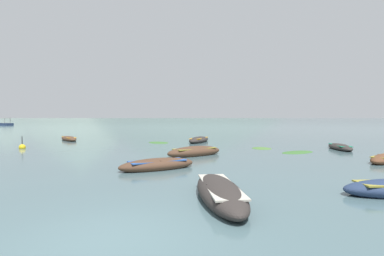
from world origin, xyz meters
name	(u,v)px	position (x,y,z in m)	size (l,w,h in m)	color
ground_plane	(214,118)	(0.00, 1500.00, 0.00)	(6000.00, 6000.00, 0.00)	#476066
mountain_0	(7,100)	(-2077.21, 2650.41, 173.67)	(1213.01, 1213.01, 347.34)	slate
mountain_1	(81,90)	(-1189.25, 2405.45, 243.05)	(1320.10, 1320.10, 486.11)	slate
mountain_2	(183,89)	(-291.48, 2587.06, 262.47)	(1924.97, 1924.97, 524.93)	#4C5B56
rowboat_0	(195,152)	(0.86, 12.92, 0.24)	(4.03, 3.66, 0.78)	#4C3323
rowboat_1	(220,192)	(2.35, 3.05, 0.23)	(2.10, 4.62, 0.73)	#2D2826
rowboat_3	(340,147)	(12.05, 17.39, 0.17)	(1.39, 3.90, 0.55)	#2D2826
rowboat_4	(199,140)	(0.57, 23.11, 0.21)	(2.55, 4.78, 0.69)	#2D2826
rowboat_6	(69,139)	(-13.80, 23.99, 0.18)	(3.86, 4.19, 0.57)	#4C3323
rowboat_7	(158,165)	(-0.59, 7.91, 0.21)	(3.92, 3.19, 0.67)	#4C3323
mooring_buoy	(22,147)	(-13.33, 15.87, 0.11)	(0.50, 0.50, 1.15)	yellow
weed_patch_0	(262,148)	(5.99, 17.53, 0.00)	(1.53, 1.82, 0.14)	#477033
weed_patch_2	(159,143)	(-3.37, 21.87, 0.00)	(2.47, 1.75, 0.14)	#38662D
weed_patch_3	(189,152)	(0.35, 14.73, 0.00)	(3.29, 1.37, 0.14)	#38662D
weed_patch_6	(298,152)	(8.14, 15.12, 0.00)	(2.93, 1.40, 0.14)	#38662D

